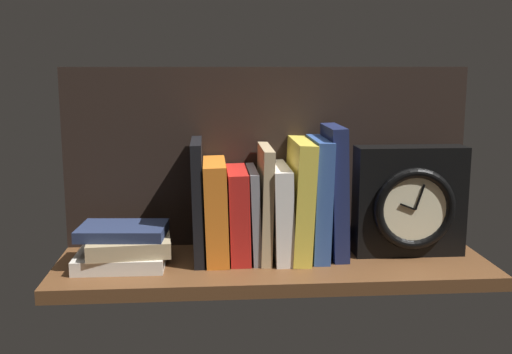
{
  "coord_description": "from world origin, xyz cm",
  "views": [
    {
      "loc": [
        -11.93,
        -111.19,
        36.87
      ],
      "look_at": [
        -3.02,
        3.21,
        15.69
      ],
      "focal_mm": 42.96,
      "sensor_mm": 36.0,
      "label": 1
    }
  ],
  "objects_px": {
    "book_black_skeptic": "(198,200)",
    "book_blue_modern": "(318,198)",
    "book_navy_bierce": "(335,191)",
    "book_white_catcher": "(280,211)",
    "book_gray_chess": "(254,213)",
    "book_stack_side": "(125,246)",
    "book_tan_shortstories": "(265,202)",
    "book_yellow_seinlanguage": "(299,199)",
    "book_red_requiem": "(238,213)",
    "framed_clock": "(410,202)",
    "book_orange_pandolfini": "(216,210)"
  },
  "relations": [
    {
      "from": "book_black_skeptic",
      "to": "book_yellow_seinlanguage",
      "type": "relative_size",
      "value": 1.01
    },
    {
      "from": "book_gray_chess",
      "to": "book_stack_side",
      "type": "relative_size",
      "value": 0.97
    },
    {
      "from": "book_orange_pandolfini",
      "to": "book_black_skeptic",
      "type": "bearing_deg",
      "value": 180.0
    },
    {
      "from": "book_gray_chess",
      "to": "book_blue_modern",
      "type": "bearing_deg",
      "value": 0.0
    },
    {
      "from": "framed_clock",
      "to": "book_black_skeptic",
      "type": "bearing_deg",
      "value": 178.29
    },
    {
      "from": "book_black_skeptic",
      "to": "book_yellow_seinlanguage",
      "type": "xyz_separation_m",
      "value": [
        0.19,
        0.0,
        -0.0
      ]
    },
    {
      "from": "book_blue_modern",
      "to": "framed_clock",
      "type": "height_order",
      "value": "book_blue_modern"
    },
    {
      "from": "book_orange_pandolfini",
      "to": "book_yellow_seinlanguage",
      "type": "distance_m",
      "value": 0.16
    },
    {
      "from": "book_white_catcher",
      "to": "framed_clock",
      "type": "relative_size",
      "value": 0.83
    },
    {
      "from": "book_red_requiem",
      "to": "book_black_skeptic",
      "type": "bearing_deg",
      "value": 180.0
    },
    {
      "from": "book_red_requiem",
      "to": "book_yellow_seinlanguage",
      "type": "xyz_separation_m",
      "value": [
        0.12,
        0.0,
        0.03
      ]
    },
    {
      "from": "book_red_requiem",
      "to": "book_white_catcher",
      "type": "distance_m",
      "value": 0.08
    },
    {
      "from": "book_white_catcher",
      "to": "book_navy_bierce",
      "type": "xyz_separation_m",
      "value": [
        0.11,
        0.0,
        0.04
      ]
    },
    {
      "from": "book_tan_shortstories",
      "to": "book_yellow_seinlanguage",
      "type": "bearing_deg",
      "value": 0.0
    },
    {
      "from": "book_black_skeptic",
      "to": "book_blue_modern",
      "type": "xyz_separation_m",
      "value": [
        0.23,
        0.0,
        0.0
      ]
    },
    {
      "from": "framed_clock",
      "to": "book_orange_pandolfini",
      "type": "bearing_deg",
      "value": 178.14
    },
    {
      "from": "book_tan_shortstories",
      "to": "book_yellow_seinlanguage",
      "type": "height_order",
      "value": "book_yellow_seinlanguage"
    },
    {
      "from": "book_tan_shortstories",
      "to": "book_stack_side",
      "type": "xyz_separation_m",
      "value": [
        -0.26,
        -0.03,
        -0.07
      ]
    },
    {
      "from": "book_orange_pandolfini",
      "to": "book_blue_modern",
      "type": "distance_m",
      "value": 0.2
    },
    {
      "from": "book_orange_pandolfini",
      "to": "book_red_requiem",
      "type": "relative_size",
      "value": 1.09
    },
    {
      "from": "book_gray_chess",
      "to": "book_navy_bierce",
      "type": "bearing_deg",
      "value": 0.0
    },
    {
      "from": "book_yellow_seinlanguage",
      "to": "book_blue_modern",
      "type": "xyz_separation_m",
      "value": [
        0.04,
        0.0,
        0.0
      ]
    },
    {
      "from": "book_navy_bierce",
      "to": "book_white_catcher",
      "type": "bearing_deg",
      "value": 180.0
    },
    {
      "from": "book_gray_chess",
      "to": "book_navy_bierce",
      "type": "xyz_separation_m",
      "value": [
        0.16,
        0.0,
        0.04
      ]
    },
    {
      "from": "framed_clock",
      "to": "book_red_requiem",
      "type": "bearing_deg",
      "value": 177.9
    },
    {
      "from": "book_tan_shortstories",
      "to": "book_blue_modern",
      "type": "height_order",
      "value": "book_blue_modern"
    },
    {
      "from": "book_blue_modern",
      "to": "book_white_catcher",
      "type": "bearing_deg",
      "value": 180.0
    },
    {
      "from": "book_orange_pandolfini",
      "to": "book_tan_shortstories",
      "type": "xyz_separation_m",
      "value": [
        0.09,
        0.0,
        0.01
      ]
    },
    {
      "from": "book_gray_chess",
      "to": "book_blue_modern",
      "type": "height_order",
      "value": "book_blue_modern"
    },
    {
      "from": "framed_clock",
      "to": "book_stack_side",
      "type": "xyz_separation_m",
      "value": [
        -0.55,
        -0.02,
        -0.07
      ]
    },
    {
      "from": "book_black_skeptic",
      "to": "book_orange_pandolfini",
      "type": "height_order",
      "value": "book_black_skeptic"
    },
    {
      "from": "book_yellow_seinlanguage",
      "to": "book_red_requiem",
      "type": "bearing_deg",
      "value": 180.0
    },
    {
      "from": "book_white_catcher",
      "to": "book_gray_chess",
      "type": "bearing_deg",
      "value": 180.0
    },
    {
      "from": "book_white_catcher",
      "to": "book_blue_modern",
      "type": "xyz_separation_m",
      "value": [
        0.07,
        0.0,
        0.03
      ]
    },
    {
      "from": "book_black_skeptic",
      "to": "book_orange_pandolfini",
      "type": "relative_size",
      "value": 1.21
    },
    {
      "from": "book_black_skeptic",
      "to": "book_stack_side",
      "type": "distance_m",
      "value": 0.16
    },
    {
      "from": "book_blue_modern",
      "to": "book_navy_bierce",
      "type": "distance_m",
      "value": 0.04
    },
    {
      "from": "book_tan_shortstories",
      "to": "book_stack_side",
      "type": "bearing_deg",
      "value": -173.21
    },
    {
      "from": "book_tan_shortstories",
      "to": "book_yellow_seinlanguage",
      "type": "distance_m",
      "value": 0.07
    },
    {
      "from": "book_black_skeptic",
      "to": "book_navy_bierce",
      "type": "relative_size",
      "value": 0.9
    },
    {
      "from": "book_red_requiem",
      "to": "book_navy_bierce",
      "type": "xyz_separation_m",
      "value": [
        0.19,
        0.0,
        0.04
      ]
    },
    {
      "from": "book_black_skeptic",
      "to": "book_blue_modern",
      "type": "bearing_deg",
      "value": 0.0
    },
    {
      "from": "book_white_catcher",
      "to": "book_navy_bierce",
      "type": "distance_m",
      "value": 0.11
    },
    {
      "from": "book_navy_bierce",
      "to": "book_yellow_seinlanguage",
      "type": "bearing_deg",
      "value": 180.0
    },
    {
      "from": "book_tan_shortstories",
      "to": "book_stack_side",
      "type": "height_order",
      "value": "book_tan_shortstories"
    },
    {
      "from": "book_orange_pandolfini",
      "to": "book_yellow_seinlanguage",
      "type": "bearing_deg",
      "value": 0.0
    },
    {
      "from": "book_orange_pandolfini",
      "to": "book_tan_shortstories",
      "type": "relative_size",
      "value": 0.87
    },
    {
      "from": "book_gray_chess",
      "to": "book_stack_side",
      "type": "distance_m",
      "value": 0.25
    },
    {
      "from": "book_white_catcher",
      "to": "book_orange_pandolfini",
      "type": "bearing_deg",
      "value": 180.0
    },
    {
      "from": "book_orange_pandolfini",
      "to": "book_yellow_seinlanguage",
      "type": "xyz_separation_m",
      "value": [
        0.16,
        0.0,
        0.02
      ]
    }
  ]
}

